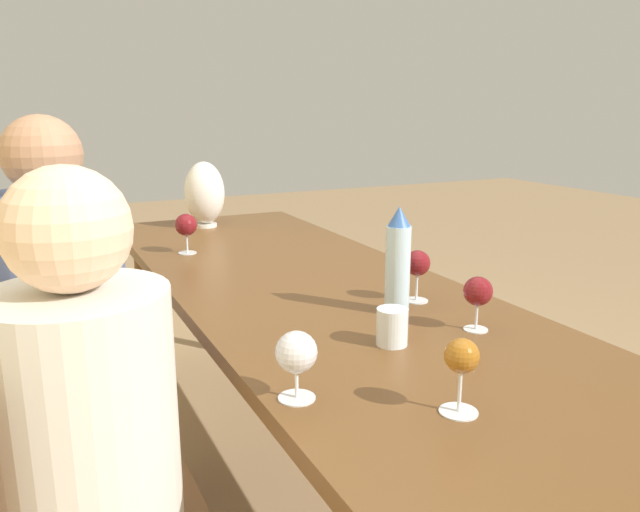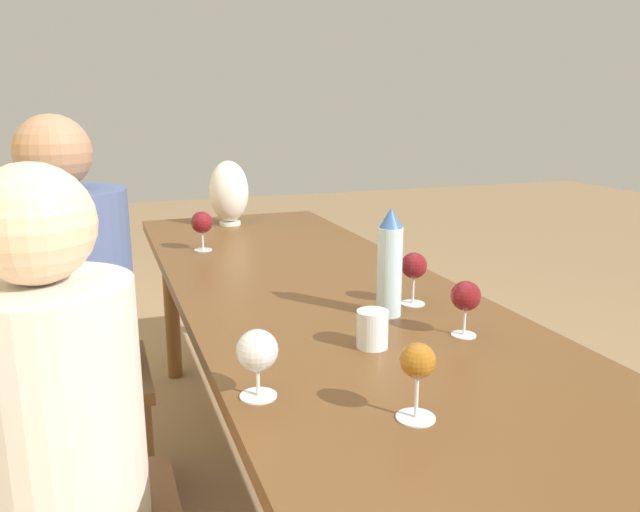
{
  "view_description": "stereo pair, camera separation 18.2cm",
  "coord_description": "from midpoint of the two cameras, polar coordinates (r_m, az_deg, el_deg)",
  "views": [
    {
      "loc": [
        -1.49,
        0.77,
        1.29
      ],
      "look_at": [
        0.1,
        0.0,
        0.86
      ],
      "focal_mm": 35.0,
      "sensor_mm": 36.0,
      "label": 1
    },
    {
      "loc": [
        -1.56,
        0.6,
        1.29
      ],
      "look_at": [
        0.1,
        0.0,
        0.86
      ],
      "focal_mm": 35.0,
      "sensor_mm": 36.0,
      "label": 2
    }
  ],
  "objects": [
    {
      "name": "vase",
      "position": [
        2.81,
        -6.5,
        5.83
      ],
      "size": [
        0.17,
        0.17,
        0.29
      ],
      "color": "silver",
      "rests_on": "dining_table"
    },
    {
      "name": "dining_table",
      "position": [
        1.78,
        4.08,
        -6.09
      ],
      "size": [
        2.82,
        0.82,
        0.76
      ],
      "color": "brown",
      "rests_on": "ground_plane"
    },
    {
      "name": "wine_glass_4",
      "position": [
        1.52,
        16.58,
        -3.68
      ],
      "size": [
        0.07,
        0.07,
        0.13
      ],
      "color": "silver",
      "rests_on": "dining_table"
    },
    {
      "name": "person_far",
      "position": [
        2.0,
        -19.11,
        -5.07
      ],
      "size": [
        0.39,
        0.39,
        1.26
      ],
      "color": "#2D2D38",
      "rests_on": "ground_plane"
    },
    {
      "name": "chair_far",
      "position": [
        2.06,
        -21.04,
        -9.82
      ],
      "size": [
        0.44,
        0.44,
        0.89
      ],
      "color": "brown",
      "rests_on": "ground_plane"
    },
    {
      "name": "wine_glass_2",
      "position": [
        1.16,
        -1.24,
        -8.84
      ],
      "size": [
        0.08,
        0.08,
        0.13
      ],
      "color": "silver",
      "rests_on": "dining_table"
    },
    {
      "name": "water_tumbler",
      "position": [
        1.42,
        8.51,
        -6.68
      ],
      "size": [
        0.07,
        0.07,
        0.09
      ],
      "color": "silver",
      "rests_on": "dining_table"
    },
    {
      "name": "wine_glass_0",
      "position": [
        1.71,
        11.62,
        -1.04
      ],
      "size": [
        0.07,
        0.07,
        0.15
      ],
      "color": "silver",
      "rests_on": "dining_table"
    },
    {
      "name": "wine_glass_1",
      "position": [
        1.11,
        13.7,
        -9.7
      ],
      "size": [
        0.07,
        0.07,
        0.14
      ],
      "color": "silver",
      "rests_on": "dining_table"
    },
    {
      "name": "wine_glass_3",
      "position": [
        2.33,
        -8.57,
        2.97
      ],
      "size": [
        0.08,
        0.08,
        0.15
      ],
      "color": "silver",
      "rests_on": "dining_table"
    },
    {
      "name": "water_bottle",
      "position": [
        1.61,
        9.64,
        -0.76
      ],
      "size": [
        0.06,
        0.06,
        0.28
      ],
      "color": "silver",
      "rests_on": "dining_table"
    },
    {
      "name": "person_near",
      "position": [
        1.29,
        -18.35,
        -16.68
      ],
      "size": [
        0.32,
        0.32,
        1.2
      ],
      "color": "#2D2D38",
      "rests_on": "ground_plane"
    }
  ]
}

